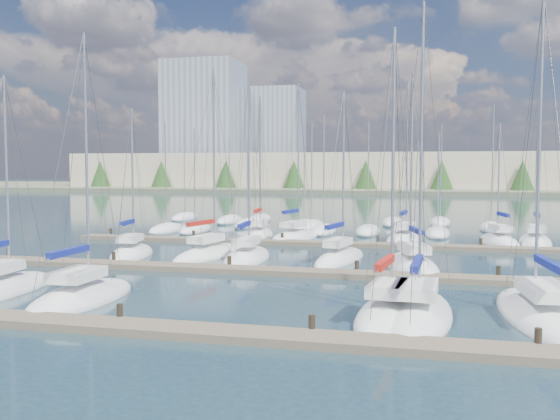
% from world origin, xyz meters
% --- Properties ---
extents(ground, '(400.00, 400.00, 0.00)m').
position_xyz_m(ground, '(0.00, 60.00, 0.00)').
color(ground, '#223A45').
rests_on(ground, ground).
extents(dock_near, '(44.00, 1.93, 1.10)m').
position_xyz_m(dock_near, '(0.00, 2.01, 0.15)').
color(dock_near, '#6B5E4C').
rests_on(dock_near, ground).
extents(dock_mid, '(44.00, 1.93, 1.10)m').
position_xyz_m(dock_mid, '(0.00, 16.01, 0.15)').
color(dock_mid, '#6B5E4C').
rests_on(dock_mid, ground).
extents(dock_far, '(44.00, 1.93, 1.10)m').
position_xyz_m(dock_far, '(0.00, 30.01, 0.15)').
color(dock_far, '#6B5E4C').
rests_on(dock_far, ground).
extents(sailboat_n, '(3.07, 7.65, 13.56)m').
position_xyz_m(sailboat_n, '(-7.05, 34.53, 0.20)').
color(sailboat_n, white).
rests_on(sailboat_n, ground).
extents(sailboat_e, '(3.24, 9.09, 14.16)m').
position_xyz_m(sailboat_e, '(7.82, 6.84, 0.18)').
color(sailboat_e, white).
rests_on(sailboat_e, ground).
extents(sailboat_c, '(3.10, 8.14, 13.54)m').
position_xyz_m(sailboat_c, '(-7.91, 6.42, 0.18)').
color(sailboat_c, white).
rests_on(sailboat_c, ground).
extents(sailboat_j, '(3.42, 8.09, 13.30)m').
position_xyz_m(sailboat_j, '(-4.07, 21.01, 0.18)').
color(sailboat_j, white).
rests_on(sailboat_j, ground).
extents(sailboat_f, '(3.96, 10.66, 14.59)m').
position_xyz_m(sailboat_f, '(12.84, 7.97, 0.18)').
color(sailboat_f, white).
rests_on(sailboat_f, ground).
extents(sailboat_r, '(3.30, 8.87, 14.15)m').
position_xyz_m(sailboat_r, '(16.64, 35.23, 0.19)').
color(sailboat_r, white).
rests_on(sailboat_r, ground).
extents(sailboat_q, '(3.87, 7.62, 10.79)m').
position_xyz_m(sailboat_q, '(13.74, 34.76, 0.17)').
color(sailboat_q, white).
rests_on(sailboat_q, ground).
extents(sailboat_p, '(3.60, 8.85, 14.53)m').
position_xyz_m(sailboat_p, '(5.97, 35.04, 0.18)').
color(sailboat_p, white).
rests_on(sailboat_p, ground).
extents(sailboat_o, '(4.35, 8.16, 14.51)m').
position_xyz_m(sailboat_o, '(-3.58, 33.99, 0.19)').
color(sailboat_o, white).
rests_on(sailboat_o, ground).
extents(sailboat_l, '(4.82, 9.12, 13.13)m').
position_xyz_m(sailboat_l, '(7.14, 20.05, 0.17)').
color(sailboat_l, white).
rests_on(sailboat_l, ground).
extents(sailboat_k, '(3.62, 8.22, 12.27)m').
position_xyz_m(sailboat_k, '(2.23, 21.85, 0.19)').
color(sailboat_k, white).
rests_on(sailboat_k, ground).
extents(sailboat_b, '(3.19, 8.70, 11.84)m').
position_xyz_m(sailboat_b, '(-12.97, 7.19, 0.17)').
color(sailboat_b, white).
rests_on(sailboat_b, ground).
extents(sailboat_i, '(4.09, 8.97, 14.11)m').
position_xyz_m(sailboat_i, '(-7.15, 21.81, 0.19)').
color(sailboat_i, white).
rests_on(sailboat_i, ground).
extents(sailboat_d, '(3.31, 8.16, 13.07)m').
position_xyz_m(sailboat_d, '(6.60, 6.63, 0.19)').
color(sailboat_d, white).
rests_on(sailboat_d, ground).
extents(sailboat_h, '(3.59, 6.88, 11.33)m').
position_xyz_m(sailboat_h, '(-12.65, 20.62, 0.18)').
color(sailboat_h, white).
rests_on(sailboat_h, ground).
extents(distant_boats, '(36.93, 20.75, 13.30)m').
position_xyz_m(distant_boats, '(-4.34, 43.76, 0.29)').
color(distant_boats, '#9EA0A5').
rests_on(distant_boats, ground).
extents(shoreline, '(400.00, 60.00, 38.00)m').
position_xyz_m(shoreline, '(-13.29, 149.77, 7.44)').
color(shoreline, '#666B51').
rests_on(shoreline, ground).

